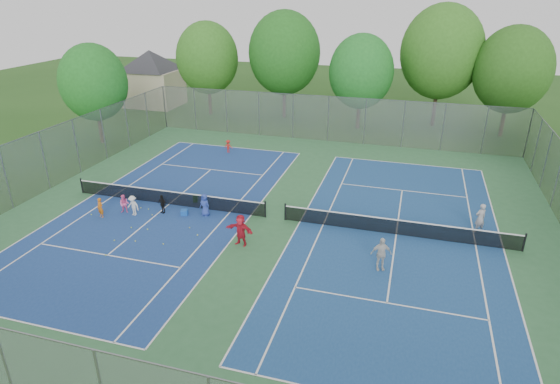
# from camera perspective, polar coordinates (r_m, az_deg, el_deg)

# --- Properties ---
(ground) EXTENTS (120.00, 120.00, 0.00)m
(ground) POSITION_cam_1_polar(r_m,az_deg,el_deg) (27.70, -0.58, -3.26)
(ground) COLOR #224917
(ground) RESTS_ON ground
(court_pad) EXTENTS (32.00, 32.00, 0.01)m
(court_pad) POSITION_cam_1_polar(r_m,az_deg,el_deg) (27.70, -0.58, -3.25)
(court_pad) COLOR #2F633A
(court_pad) RESTS_ON ground
(court_left) EXTENTS (10.97, 23.77, 0.01)m
(court_left) POSITION_cam_1_polar(r_m,az_deg,el_deg) (30.28, -13.37, -1.46)
(court_left) COLOR navy
(court_left) RESTS_ON court_pad
(court_right) EXTENTS (10.97, 23.77, 0.01)m
(court_right) POSITION_cam_1_polar(r_m,az_deg,el_deg) (26.73, 13.98, -5.04)
(court_right) COLOR navy
(court_right) RESTS_ON court_pad
(net_left) EXTENTS (12.87, 0.10, 0.91)m
(net_left) POSITION_cam_1_polar(r_m,az_deg,el_deg) (30.11, -13.44, -0.70)
(net_left) COLOR black
(net_left) RESTS_ON ground
(net_right) EXTENTS (12.87, 0.10, 0.91)m
(net_right) POSITION_cam_1_polar(r_m,az_deg,el_deg) (26.53, 14.08, -4.21)
(net_right) COLOR black
(net_right) RESTS_ON ground
(fence_north) EXTENTS (32.00, 0.10, 4.00)m
(fence_north) POSITION_cam_1_polar(r_m,az_deg,el_deg) (41.63, 5.90, 8.85)
(fence_north) COLOR gray
(fence_north) RESTS_ON ground
(fence_west) EXTENTS (0.10, 32.00, 4.00)m
(fence_west) POSITION_cam_1_polar(r_m,az_deg,el_deg) (34.77, -26.77, 3.40)
(fence_west) COLOR gray
(fence_west) RESTS_ON ground
(house) EXTENTS (11.03, 11.03, 7.30)m
(house) POSITION_cam_1_polar(r_m,az_deg,el_deg) (56.50, -15.50, 14.33)
(house) COLOR #B7A88C
(house) RESTS_ON ground
(tree_nw) EXTENTS (6.40, 6.40, 9.58)m
(tree_nw) POSITION_cam_1_polar(r_m,az_deg,el_deg) (50.76, -8.85, 15.84)
(tree_nw) COLOR #443326
(tree_nw) RESTS_ON ground
(tree_nl) EXTENTS (7.20, 7.20, 10.69)m
(tree_nl) POSITION_cam_1_polar(r_m,az_deg,el_deg) (48.84, 0.54, 16.57)
(tree_nl) COLOR #443326
(tree_nl) RESTS_ON ground
(tree_nc) EXTENTS (6.00, 6.00, 8.85)m
(tree_nc) POSITION_cam_1_polar(r_m,az_deg,el_deg) (45.50, 9.86, 14.26)
(tree_nc) COLOR #443326
(tree_nc) RESTS_ON ground
(tree_nr) EXTENTS (7.60, 7.60, 11.42)m
(tree_nr) POSITION_cam_1_polar(r_m,az_deg,el_deg) (47.98, 19.11, 15.82)
(tree_nr) COLOR #443326
(tree_nr) RESTS_ON ground
(tree_ne) EXTENTS (6.60, 6.60, 9.77)m
(tree_ne) POSITION_cam_1_polar(r_m,az_deg,el_deg) (46.75, 26.50, 13.17)
(tree_ne) COLOR #443326
(tree_ne) RESTS_ON ground
(tree_side_w) EXTENTS (5.60, 5.60, 8.47)m
(tree_side_w) POSITION_cam_1_polar(r_m,az_deg,el_deg) (43.27, -21.79, 12.29)
(tree_side_w) COLOR #443326
(tree_side_w) RESTS_ON ground
(ball_crate) EXTENTS (0.50, 0.50, 0.34)m
(ball_crate) POSITION_cam_1_polar(r_m,az_deg,el_deg) (28.64, -11.58, -2.45)
(ball_crate) COLOR #164DAA
(ball_crate) RESTS_ON ground
(ball_hopper) EXTENTS (0.31, 0.31, 0.51)m
(ball_hopper) POSITION_cam_1_polar(r_m,az_deg,el_deg) (30.18, -10.28, -0.77)
(ball_hopper) COLOR green
(ball_hopper) RESTS_ON ground
(student_a) EXTENTS (0.52, 0.42, 1.22)m
(student_a) POSITION_cam_1_polar(r_m,az_deg,el_deg) (29.58, -21.06, -1.81)
(student_a) COLOR #D16513
(student_a) RESTS_ON ground
(student_b) EXTENTS (0.66, 0.56, 1.17)m
(student_b) POSITION_cam_1_polar(r_m,az_deg,el_deg) (29.69, -18.45, -1.39)
(student_b) COLOR pink
(student_b) RESTS_ON ground
(student_c) EXTENTS (0.88, 0.59, 1.26)m
(student_c) POSITION_cam_1_polar(r_m,az_deg,el_deg) (29.19, -17.48, -1.59)
(student_c) COLOR silver
(student_c) RESTS_ON ground
(student_d) EXTENTS (0.73, 0.49, 1.16)m
(student_d) POSITION_cam_1_polar(r_m,az_deg,el_deg) (29.03, -14.15, -1.44)
(student_d) COLOR black
(student_d) RESTS_ON ground
(student_e) EXTENTS (0.79, 0.63, 1.40)m
(student_e) POSITION_cam_1_polar(r_m,az_deg,el_deg) (28.13, -9.16, -1.56)
(student_e) COLOR #294099
(student_e) RESTS_ON ground
(student_f) EXTENTS (1.68, 0.82, 1.74)m
(student_f) POSITION_cam_1_polar(r_m,az_deg,el_deg) (24.69, -4.82, -4.64)
(student_f) COLOR red
(student_f) RESTS_ON ground
(child_far_baseline) EXTENTS (0.70, 0.41, 1.08)m
(child_far_baseline) POSITION_cam_1_polar(r_m,az_deg,el_deg) (38.97, -6.32, 5.56)
(child_far_baseline) COLOR #B01F19
(child_far_baseline) RESTS_ON ground
(instructor) EXTENTS (0.76, 0.69, 1.75)m
(instructor) POSITION_cam_1_polar(r_m,az_deg,el_deg) (28.07, 23.22, -2.96)
(instructor) COLOR #98989B
(instructor) RESTS_ON ground
(teen_court_b) EXTENTS (1.09, 0.72, 1.72)m
(teen_court_b) POSITION_cam_1_polar(r_m,az_deg,el_deg) (23.03, 12.20, -7.39)
(teen_court_b) COLOR beige
(teen_court_b) RESTS_ON ground
(tennis_ball_0) EXTENTS (0.07, 0.07, 0.07)m
(tennis_ball_0) POSITION_cam_1_polar(r_m,az_deg,el_deg) (27.45, -15.83, -4.42)
(tennis_ball_0) COLOR #CBED37
(tennis_ball_0) RESTS_ON ground
(tennis_ball_1) EXTENTS (0.07, 0.07, 0.07)m
(tennis_ball_1) POSITION_cam_1_polar(r_m,az_deg,el_deg) (25.59, -20.48, -7.25)
(tennis_ball_1) COLOR #B0D030
(tennis_ball_1) RESTS_ON ground
(tennis_ball_2) EXTENTS (0.07, 0.07, 0.07)m
(tennis_ball_2) POSITION_cam_1_polar(r_m,az_deg,el_deg) (26.22, -10.02, -5.22)
(tennis_ball_2) COLOR #E4EF37
(tennis_ball_2) RESTS_ON ground
(tennis_ball_3) EXTENTS (0.07, 0.07, 0.07)m
(tennis_ball_3) POSITION_cam_1_polar(r_m,az_deg,el_deg) (25.74, -14.04, -6.19)
(tennis_ball_3) COLOR yellow
(tennis_ball_3) RESTS_ON ground
(tennis_ball_4) EXTENTS (0.07, 0.07, 0.07)m
(tennis_ball_4) POSITION_cam_1_polar(r_m,az_deg,el_deg) (29.05, -15.31, -2.75)
(tennis_ball_4) COLOR #D0D932
(tennis_ball_4) RESTS_ON ground
(tennis_ball_5) EXTENTS (0.07, 0.07, 0.07)m
(tennis_ball_5) POSITION_cam_1_polar(r_m,az_deg,el_deg) (26.83, -19.54, -5.61)
(tennis_ball_5) COLOR #B1D030
(tennis_ball_5) RESTS_ON ground
(tennis_ball_6) EXTENTS (0.07, 0.07, 0.07)m
(tennis_ball_6) POSITION_cam_1_polar(r_m,az_deg,el_deg) (30.16, -16.60, -1.90)
(tennis_ball_6) COLOR yellow
(tennis_ball_6) RESTS_ON ground
(tennis_ball_7) EXTENTS (0.07, 0.07, 0.07)m
(tennis_ball_7) POSITION_cam_1_polar(r_m,az_deg,el_deg) (26.41, -17.23, -5.77)
(tennis_ball_7) COLOR gold
(tennis_ball_7) RESTS_ON ground
(tennis_ball_8) EXTENTS (0.07, 0.07, 0.07)m
(tennis_ball_8) POSITION_cam_1_polar(r_m,az_deg,el_deg) (29.87, -15.73, -2.05)
(tennis_ball_8) COLOR #A7CC2F
(tennis_ball_8) RESTS_ON ground
(tennis_ball_9) EXTENTS (0.07, 0.07, 0.07)m
(tennis_ball_9) POSITION_cam_1_polar(r_m,az_deg,el_deg) (27.90, -17.67, -4.19)
(tennis_ball_9) COLOR #B6DB33
(tennis_ball_9) RESTS_ON ground
(tennis_ball_10) EXTENTS (0.07, 0.07, 0.07)m
(tennis_ball_10) POSITION_cam_1_polar(r_m,az_deg,el_deg) (27.07, -10.96, -4.33)
(tennis_ball_10) COLOR gold
(tennis_ball_10) RESTS_ON ground
(tennis_ball_11) EXTENTS (0.07, 0.07, 0.07)m
(tennis_ball_11) POSITION_cam_1_polar(r_m,az_deg,el_deg) (30.28, -22.00, -2.59)
(tennis_ball_11) COLOR #BBD230
(tennis_ball_11) RESTS_ON ground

